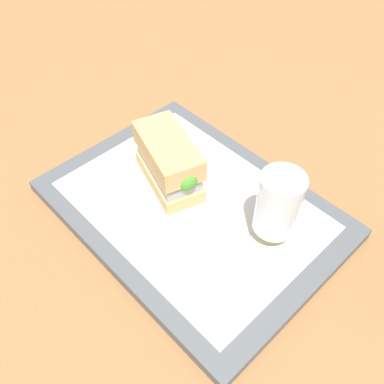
% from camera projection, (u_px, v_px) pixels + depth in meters
% --- Properties ---
extents(ground_plane, '(3.00, 3.00, 0.00)m').
position_uv_depth(ground_plane, '(192.00, 213.00, 0.67)').
color(ground_plane, olive).
extents(tray, '(0.44, 0.32, 0.02)m').
position_uv_depth(tray, '(192.00, 209.00, 0.66)').
color(tray, '#4C5156').
rests_on(tray, ground_plane).
extents(placemat, '(0.38, 0.27, 0.00)m').
position_uv_depth(placemat, '(192.00, 205.00, 0.65)').
color(placemat, silver).
rests_on(placemat, tray).
extents(plate, '(0.19, 0.19, 0.01)m').
position_uv_depth(plate, '(171.00, 183.00, 0.67)').
color(plate, white).
rests_on(plate, placemat).
extents(sandwich, '(0.14, 0.10, 0.08)m').
position_uv_depth(sandwich, '(171.00, 162.00, 0.63)').
color(sandwich, tan).
rests_on(sandwich, plate).
extents(beer_glass, '(0.06, 0.06, 0.12)m').
position_uv_depth(beer_glass, '(278.00, 207.00, 0.56)').
color(beer_glass, silver).
rests_on(beer_glass, placemat).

